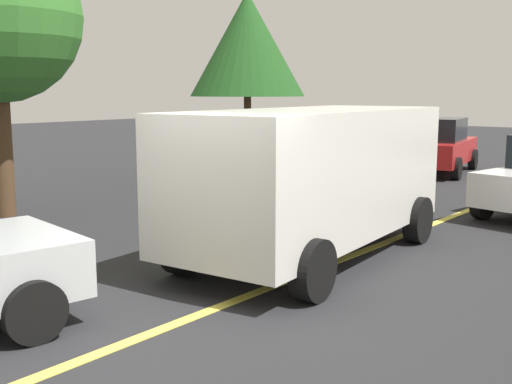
% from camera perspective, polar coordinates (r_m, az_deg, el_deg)
% --- Properties ---
extents(ground_plane, '(80.00, 80.00, 0.00)m').
position_cam_1_polar(ground_plane, '(7.00, -6.71, -11.58)').
color(ground_plane, '#262628').
extents(lane_marking_centre, '(28.00, 0.16, 0.01)m').
position_cam_1_polar(lane_marking_centre, '(9.23, 6.86, -6.41)').
color(lane_marking_centre, '#E0D14C').
extents(white_van, '(5.36, 2.64, 2.20)m').
position_cam_1_polar(white_van, '(9.35, 5.20, 1.72)').
color(white_van, silver).
rests_on(white_van, ground_plane).
extents(car_red_far_lane, '(4.34, 2.71, 1.67)m').
position_cam_1_polar(car_red_far_lane, '(19.92, 15.76, 4.07)').
color(car_red_far_lane, red).
rests_on(car_red_far_lane, ground_plane).
extents(tree_right_verge, '(3.22, 3.22, 5.18)m').
position_cam_1_polar(tree_right_verge, '(18.06, -0.78, 13.16)').
color(tree_right_verge, '#513823').
rests_on(tree_right_verge, ground_plane).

